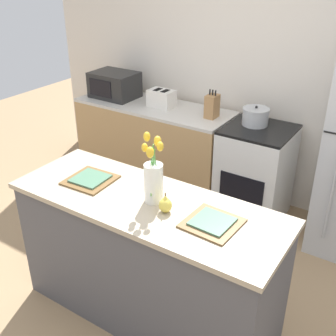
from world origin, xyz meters
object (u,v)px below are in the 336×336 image
(plate_setting_right, at_px, (212,223))
(pear_figurine, at_px, (165,204))
(stove_range, at_px, (255,173))
(cooking_pot, at_px, (255,117))
(flower_vase, at_px, (153,178))
(knife_block, at_px, (212,106))
(toaster, at_px, (161,98))
(plate_setting_left, at_px, (90,179))
(microwave, at_px, (115,85))

(plate_setting_right, bearing_deg, pear_figurine, -172.21)
(stove_range, relative_size, plate_setting_right, 2.91)
(cooking_pot, bearing_deg, flower_vase, -89.49)
(cooking_pot, xyz_separation_m, knife_block, (-0.42, -0.05, 0.03))
(toaster, bearing_deg, pear_figurine, -55.36)
(stove_range, height_order, plate_setting_left, plate_setting_left)
(plate_setting_left, distance_m, cooking_pot, 1.73)
(cooking_pot, distance_m, microwave, 1.60)
(stove_range, distance_m, pear_figurine, 1.73)
(flower_vase, height_order, knife_block, flower_vase)
(stove_range, xyz_separation_m, plate_setting_left, (-0.56, -1.60, 0.50))
(pear_figurine, height_order, knife_block, knife_block)
(plate_setting_right, bearing_deg, toaster, 131.68)
(plate_setting_right, bearing_deg, stove_range, 102.83)
(pear_figurine, relative_size, toaster, 0.46)
(pear_figurine, distance_m, toaster, 2.01)
(microwave, bearing_deg, plate_setting_left, -55.29)
(microwave, bearing_deg, cooking_pot, 2.16)
(pear_figurine, bearing_deg, toaster, 124.64)
(knife_block, bearing_deg, pear_figurine, -71.14)
(pear_figurine, xyz_separation_m, plate_setting_right, (0.29, 0.04, -0.04))
(toaster, bearing_deg, flower_vase, -57.47)
(toaster, distance_m, cooking_pot, 1.00)
(microwave, bearing_deg, knife_block, 0.60)
(pear_figurine, xyz_separation_m, cooking_pot, (-0.14, 1.70, -0.01))
(pear_figurine, xyz_separation_m, toaster, (-1.14, 1.65, 0.00))
(flower_vase, xyz_separation_m, pear_figurine, (0.13, -0.06, -0.11))
(plate_setting_left, bearing_deg, microwave, 124.71)
(stove_range, height_order, flower_vase, flower_vase)
(flower_vase, distance_m, pear_figurine, 0.18)
(pear_figurine, xyz_separation_m, knife_block, (-0.56, 1.65, 0.03))
(stove_range, relative_size, knife_block, 3.37)
(cooking_pot, height_order, knife_block, knife_block)
(stove_range, bearing_deg, microwave, -179.98)
(stove_range, xyz_separation_m, microwave, (-1.67, -0.00, 0.59))
(plate_setting_left, height_order, toaster, toaster)
(stove_range, height_order, cooking_pot, cooking_pot)
(stove_range, distance_m, toaster, 1.20)
(pear_figurine, relative_size, plate_setting_right, 0.42)
(knife_block, bearing_deg, toaster, 179.86)
(plate_setting_left, height_order, knife_block, knife_block)
(plate_setting_left, xyz_separation_m, microwave, (-1.11, 1.60, 0.09))
(plate_setting_right, bearing_deg, cooking_pot, 104.73)
(pear_figurine, distance_m, knife_block, 1.74)
(flower_vase, xyz_separation_m, toaster, (-1.01, 1.59, -0.11))
(flower_vase, relative_size, cooking_pot, 1.81)
(microwave, bearing_deg, flower_vase, -44.30)
(flower_vase, distance_m, knife_block, 1.65)
(flower_vase, xyz_separation_m, plate_setting_left, (-0.51, -0.02, -0.15))
(flower_vase, xyz_separation_m, plate_setting_right, (0.42, -0.02, -0.15))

